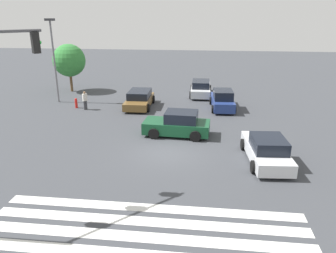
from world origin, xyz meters
The scene contains 11 objects.
ground_plane centered at (0.00, 0.00, 0.00)m, with size 109.88×109.88×0.00m, color #3D3F44.
crosswalk_markings centered at (0.00, -7.81, 0.00)m, with size 12.46×4.40×0.01m.
car_0 centered at (3.53, 9.59, 0.76)m, with size 2.14×4.44×1.67m.
car_1 centered at (0.32, 2.85, 0.76)m, with size 4.44×2.35×1.64m.
car_2 centered at (5.49, -0.67, 0.68)m, with size 2.40×4.99×1.50m.
car_3 centered at (-3.59, 9.42, 0.68)m, with size 2.26×4.63×1.41m.
car_5 centered at (1.60, 14.17, 0.72)m, with size 2.12×4.91×1.52m.
pedestrian centered at (-7.94, 8.03, 0.87)m, with size 0.41×0.41×1.57m.
street_light_pole_a centered at (-11.27, 10.16, 4.43)m, with size 0.80×0.36×7.29m.
tree_corner_b centered at (-11.75, 14.44, 3.18)m, with size 3.26×3.26×4.82m.
fire_hydrant centered at (-8.91, 8.43, 0.43)m, with size 0.22×0.22×0.86m.
Camera 1 is at (2.04, -17.59, 7.77)m, focal length 35.00 mm.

